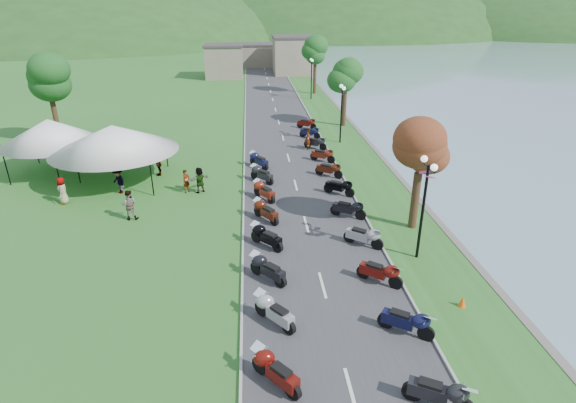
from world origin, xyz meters
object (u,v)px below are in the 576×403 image
object	(u,v)px
vendor_tent_main	(116,154)
pedestrian_b	(131,219)
pedestrian_a	(187,192)
pedestrian_c	(121,193)

from	to	relation	value
vendor_tent_main	pedestrian_b	xyz separation A→B (m)	(2.20, -6.30, -2.00)
vendor_tent_main	pedestrian_b	bearing A→B (deg)	-70.75
pedestrian_a	pedestrian_b	world-z (taller)	pedestrian_b
vendor_tent_main	pedestrian_c	xyz separation A→B (m)	(0.58, -2.26, -2.00)
pedestrian_c	pedestrian_b	bearing A→B (deg)	-25.31
vendor_tent_main	pedestrian_a	xyz separation A→B (m)	(4.96, -2.47, -2.00)
pedestrian_b	pedestrian_a	bearing A→B (deg)	-128.91
vendor_tent_main	pedestrian_b	world-z (taller)	vendor_tent_main
pedestrian_b	pedestrian_c	world-z (taller)	pedestrian_b
pedestrian_b	pedestrian_c	size ratio (longest dim) A/B	1.05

